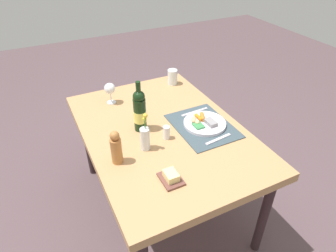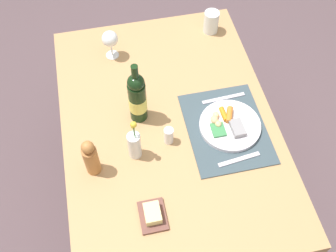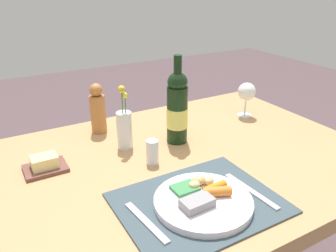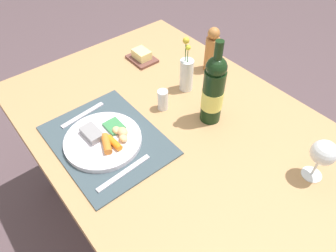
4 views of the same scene
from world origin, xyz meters
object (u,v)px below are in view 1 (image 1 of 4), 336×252
dining_table (163,137)px  salt_shaker (166,133)px  fork (218,139)px  water_tumbler (172,78)px  pepper_mill (116,148)px  wine_bottle (140,111)px  knife (195,112)px  dinner_plate (204,123)px  flower_vase (145,138)px  wine_glass (110,89)px  butter_dish (171,177)px

dining_table → salt_shaker: salt_shaker is taller
fork → water_tumbler: water_tumbler is taller
fork → pepper_mill: (0.08, 0.58, 0.09)m
dining_table → pepper_mill: 0.41m
wine_bottle → water_tumbler: wine_bottle is taller
fork → knife: (0.32, -0.03, 0.00)m
water_tumbler → pepper_mill: bearing=135.3°
dinner_plate → flower_vase: bearing=96.4°
fork → pepper_mill: bearing=75.4°
dining_table → dinner_plate: size_ratio=4.99×
flower_vase → knife: bearing=-65.6°
flower_vase → wine_glass: flower_vase is taller
knife → butter_dish: (-0.48, 0.42, 0.01)m
wine_glass → pepper_mill: bearing=165.7°
salt_shaker → wine_glass: size_ratio=0.55×
fork → butter_dish: size_ratio=1.39×
pepper_mill → knife: bearing=-69.1°
knife → wine_bottle: size_ratio=0.62×
wine_bottle → salt_shaker: wine_bottle is taller
dining_table → wine_glass: (0.45, 0.19, 0.17)m
dinner_plate → salt_shaker: size_ratio=3.21×
flower_vase → pepper_mill: (-0.04, 0.18, 0.02)m
knife → water_tumbler: water_tumbler is taller
pepper_mill → wine_bottle: bearing=-44.9°
wine_bottle → water_tumbler: (0.46, -0.45, -0.08)m
dining_table → butter_dish: butter_dish is taller
fork → salt_shaker: bearing=53.3°
water_tumbler → wine_glass: size_ratio=0.77×
pepper_mill → wine_glass: pepper_mill is taller
dining_table → dinner_plate: (-0.08, -0.25, 0.08)m
dining_table → dinner_plate: bearing=-107.9°
pepper_mill → wine_bottle: 0.32m
knife → wine_glass: 0.60m
dinner_plate → fork: bearing=177.5°
flower_vase → dinner_plate: bearing=-83.6°
flower_vase → wine_bottle: 0.20m
fork → wine_glass: (0.69, 0.43, 0.10)m
wine_glass → butter_dish: bearing=-177.5°
dinner_plate → water_tumbler: (0.60, -0.08, 0.03)m
dinner_plate → butter_dish: bearing=129.5°
water_tumbler → salt_shaker: bearing=150.2°
fork → butter_dish: butter_dish is taller
dining_table → flower_vase: flower_vase is taller
salt_shaker → wine_bottle: bearing=33.1°
knife → flower_vase: (-0.20, 0.44, 0.07)m
butter_dish → water_tumbler: 1.04m
pepper_mill → salt_shaker: size_ratio=2.40×
dinner_plate → knife: (0.15, -0.02, -0.01)m
wine_bottle → dinner_plate: bearing=-110.9°
pepper_mill → salt_shaker: pepper_mill is taller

